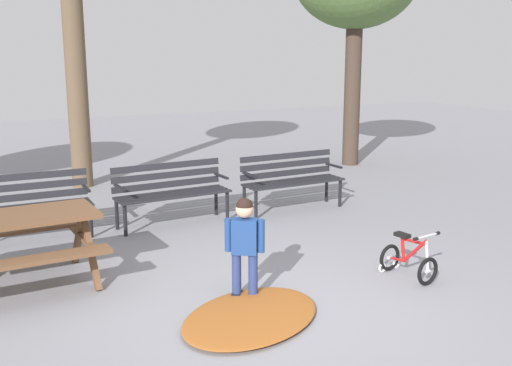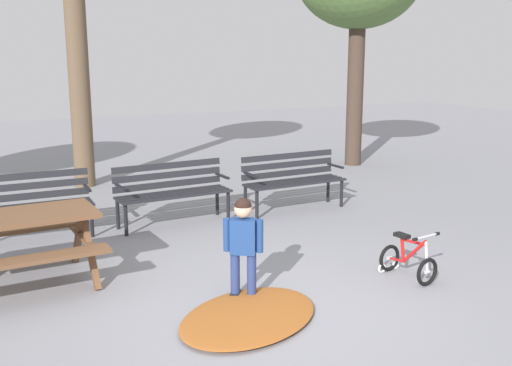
# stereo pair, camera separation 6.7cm
# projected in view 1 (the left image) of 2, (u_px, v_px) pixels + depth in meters

# --- Properties ---
(ground) EXTENTS (36.00, 36.00, 0.00)m
(ground) POSITION_uv_depth(u_px,v_px,m) (273.00, 313.00, 5.54)
(ground) COLOR gray
(picnic_table) EXTENTS (1.87, 1.44, 0.79)m
(picnic_table) POSITION_uv_depth(u_px,v_px,m) (4.00, 233.00, 5.98)
(picnic_table) COLOR brown
(picnic_table) RESTS_ON ground
(park_bench_far_left) EXTENTS (1.60, 0.47, 0.85)m
(park_bench_far_left) POSITION_uv_depth(u_px,v_px,m) (25.00, 201.00, 7.60)
(park_bench_far_left) COLOR #232328
(park_bench_far_left) RESTS_ON ground
(park_bench_left) EXTENTS (1.62, 0.55, 0.85)m
(park_bench_left) POSITION_uv_depth(u_px,v_px,m) (171.00, 188.00, 8.34)
(park_bench_left) COLOR #232328
(park_bench_left) RESTS_ON ground
(park_bench_right) EXTENTS (1.62, 0.52, 0.85)m
(park_bench_right) POSITION_uv_depth(u_px,v_px,m) (291.00, 176.00, 9.13)
(park_bench_right) COLOR #232328
(park_bench_right) RESTS_ON ground
(child_standing) EXTENTS (0.33, 0.27, 1.02)m
(child_standing) POSITION_uv_depth(u_px,v_px,m) (245.00, 241.00, 5.74)
(child_standing) COLOR navy
(child_standing) RESTS_ON ground
(kids_bicycle) EXTENTS (0.43, 0.60, 0.54)m
(kids_bicycle) POSITION_uv_depth(u_px,v_px,m) (408.00, 260.00, 6.38)
(kids_bicycle) COLOR black
(kids_bicycle) RESTS_ON ground
(leaf_pile) EXTENTS (1.79, 1.60, 0.07)m
(leaf_pile) POSITION_uv_depth(u_px,v_px,m) (251.00, 316.00, 5.40)
(leaf_pile) COLOR #9E5623
(leaf_pile) RESTS_ON ground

